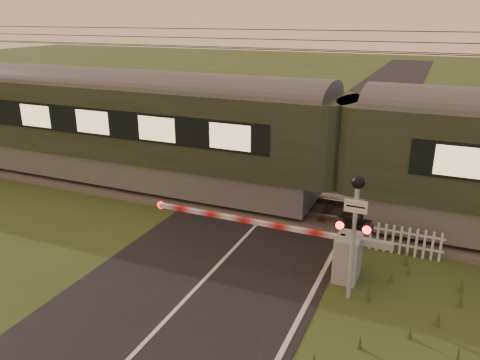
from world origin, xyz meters
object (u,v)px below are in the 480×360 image
at_px(train, 346,150).
at_px(boom_gate, 337,252).
at_px(crossing_signal, 355,216).
at_px(picket_fence, 389,238).

xyz_separation_m(train, boom_gate, (0.68, -3.78, -1.74)).
bearing_deg(boom_gate, train, 100.15).
bearing_deg(train, boom_gate, -79.85).
distance_m(crossing_signal, picket_fence, 3.35).
distance_m(train, boom_gate, 4.21).
relative_size(train, picket_fence, 15.32).
xyz_separation_m(train, crossing_signal, (1.20, -4.70, -0.25)).
xyz_separation_m(boom_gate, picket_fence, (1.12, 1.88, -0.24)).
xyz_separation_m(boom_gate, crossing_signal, (0.52, -0.92, 1.49)).
relative_size(crossing_signal, picket_fence, 1.06).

